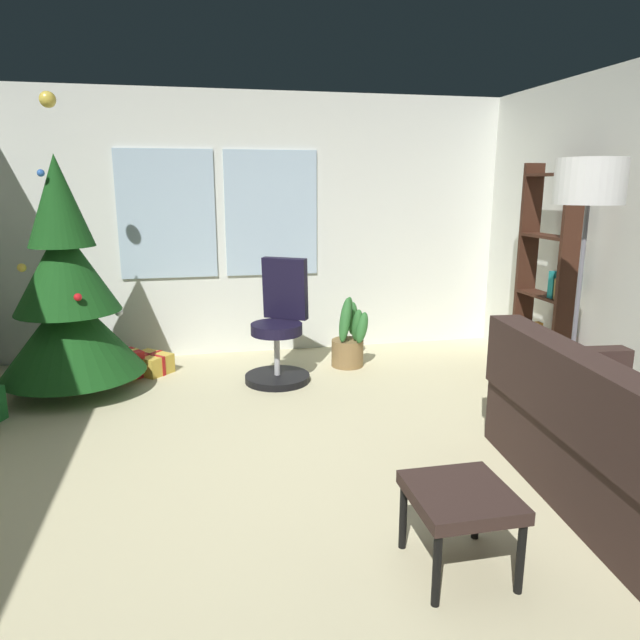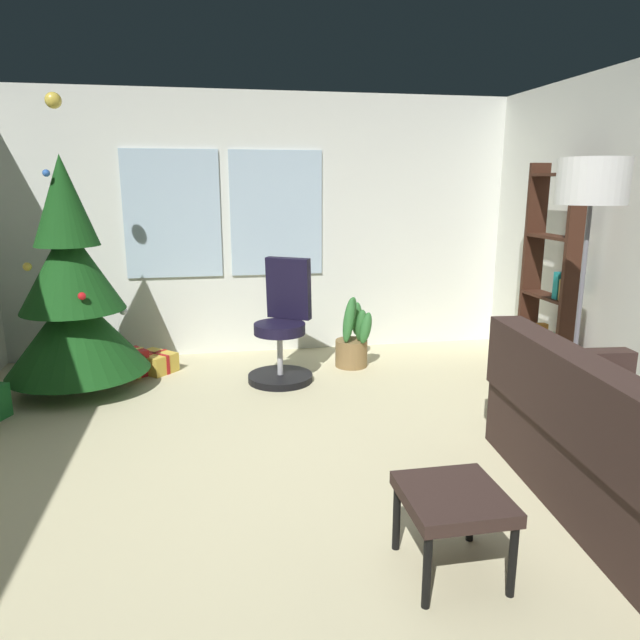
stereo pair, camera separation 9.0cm
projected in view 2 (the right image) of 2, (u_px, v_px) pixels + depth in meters
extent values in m
cube|color=beige|center=(318.00, 512.00, 3.12)|extent=(4.96, 5.98, 0.10)
cube|color=silver|center=(264.00, 226.00, 5.73)|extent=(4.96, 0.10, 2.53)
cube|color=silver|center=(172.00, 214.00, 5.49)|extent=(0.90, 0.03, 1.20)
cube|color=silver|center=(276.00, 213.00, 5.66)|extent=(0.90, 0.03, 1.20)
cube|color=#33241F|center=(583.00, 402.00, 2.83)|extent=(0.36, 1.94, 0.43)
cube|color=#33241F|center=(563.00, 366.00, 3.76)|extent=(0.93, 0.22, 0.20)
cube|color=red|center=(603.00, 408.00, 2.87)|extent=(0.24, 0.42, 0.42)
cube|color=beige|center=(626.00, 423.00, 2.69)|extent=(0.26, 0.43, 0.42)
cube|color=#33241F|center=(453.00, 498.00, 2.48)|extent=(0.43, 0.45, 0.06)
cylinder|color=black|center=(427.00, 572.00, 2.31)|extent=(0.04, 0.04, 0.33)
cylinder|color=black|center=(513.00, 561.00, 2.37)|extent=(0.04, 0.04, 0.33)
cylinder|color=black|center=(397.00, 517.00, 2.68)|extent=(0.04, 0.04, 0.33)
cylinder|color=black|center=(471.00, 509.00, 2.75)|extent=(0.04, 0.04, 0.33)
cylinder|color=#4C331E|center=(81.00, 380.00, 4.81)|extent=(0.12, 0.12, 0.16)
cone|color=#154617|center=(76.00, 330.00, 4.71)|extent=(1.13, 1.13, 0.70)
cone|color=#154617|center=(70.00, 267.00, 4.59)|extent=(0.82, 0.82, 0.70)
cone|color=#154617|center=(63.00, 200.00, 4.47)|extent=(0.50, 0.50, 0.70)
sphere|color=red|center=(82.00, 296.00, 4.34)|extent=(0.06, 0.06, 0.06)
sphere|color=gold|center=(27.00, 267.00, 4.41)|extent=(0.07, 0.07, 0.07)
sphere|color=silver|center=(123.00, 311.00, 4.99)|extent=(0.07, 0.07, 0.07)
sphere|color=blue|center=(46.00, 173.00, 4.32)|extent=(0.05, 0.05, 0.05)
sphere|color=#F2D14C|center=(53.00, 100.00, 4.31)|extent=(0.12, 0.12, 0.12)
cube|color=red|center=(132.00, 363.00, 5.14)|extent=(0.31, 0.32, 0.24)
cube|color=#EAD84C|center=(132.00, 363.00, 5.14)|extent=(0.17, 0.21, 0.25)
cube|color=#EAD84C|center=(132.00, 363.00, 5.14)|extent=(0.21, 0.16, 0.25)
cube|color=gold|center=(155.00, 362.00, 5.28)|extent=(0.44, 0.44, 0.17)
cube|color=#B21919|center=(155.00, 362.00, 5.28)|extent=(0.28, 0.27, 0.18)
cube|color=#B21919|center=(155.00, 362.00, 5.28)|extent=(0.22, 0.23, 0.18)
cylinder|color=black|center=(280.00, 378.00, 5.03)|extent=(0.56, 0.56, 0.06)
cylinder|color=#B2B2B7|center=(280.00, 352.00, 4.98)|extent=(0.05, 0.05, 0.41)
cylinder|color=black|center=(280.00, 329.00, 4.93)|extent=(0.44, 0.44, 0.09)
cube|color=black|center=(288.00, 288.00, 5.03)|extent=(0.39, 0.30, 0.54)
cube|color=#391E14|center=(572.00, 282.00, 4.53)|extent=(0.18, 0.04, 1.85)
cube|color=#391E14|center=(532.00, 271.00, 5.10)|extent=(0.18, 0.04, 1.85)
cube|color=#391E14|center=(544.00, 354.00, 4.97)|extent=(0.18, 0.56, 0.02)
cube|color=#391E14|center=(549.00, 297.00, 4.85)|extent=(0.18, 0.56, 0.02)
cube|color=#391E14|center=(554.00, 237.00, 4.74)|extent=(0.18, 0.56, 0.02)
cube|color=#391E14|center=(560.00, 174.00, 4.62)|extent=(0.18, 0.56, 0.02)
cube|color=maroon|center=(561.00, 347.00, 4.74)|extent=(0.15, 0.06, 0.22)
cube|color=navy|center=(556.00, 347.00, 4.82)|extent=(0.13, 0.06, 0.18)
cube|color=beige|center=(551.00, 344.00, 4.89)|extent=(0.14, 0.04, 0.18)
cube|color=#2C7645|center=(548.00, 343.00, 4.94)|extent=(0.13, 0.05, 0.18)
cube|color=#763675|center=(542.00, 343.00, 5.00)|extent=(0.17, 0.08, 0.15)
cube|color=#C17E2A|center=(538.00, 336.00, 5.08)|extent=(0.14, 0.07, 0.22)
cube|color=#524262|center=(534.00, 337.00, 5.16)|extent=(0.13, 0.04, 0.16)
cube|color=olive|center=(568.00, 290.00, 4.62)|extent=(0.14, 0.04, 0.17)
cube|color=teal|center=(563.00, 286.00, 4.67)|extent=(0.15, 0.07, 0.22)
cylinder|color=slate|center=(566.00, 436.00, 3.89)|extent=(0.28, 0.28, 0.03)
cylinder|color=slate|center=(578.00, 325.00, 3.72)|extent=(0.03, 0.03, 1.52)
cylinder|color=silver|center=(593.00, 181.00, 3.51)|extent=(0.42, 0.42, 0.28)
cylinder|color=olive|center=(351.00, 353.00, 5.42)|extent=(0.30, 0.30, 0.25)
ellipsoid|color=#2E6B30|center=(357.00, 319.00, 5.54)|extent=(0.14, 0.14, 0.33)
ellipsoid|color=#2E6B30|center=(349.00, 320.00, 5.28)|extent=(0.21, 0.21, 0.43)
ellipsoid|color=#2E6B30|center=(350.00, 317.00, 5.40)|extent=(0.16, 0.20, 0.43)
ellipsoid|color=#2E6B30|center=(361.00, 325.00, 5.30)|extent=(0.15, 0.20, 0.33)
ellipsoid|color=#2E6B30|center=(366.00, 328.00, 5.26)|extent=(0.20, 0.18, 0.31)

